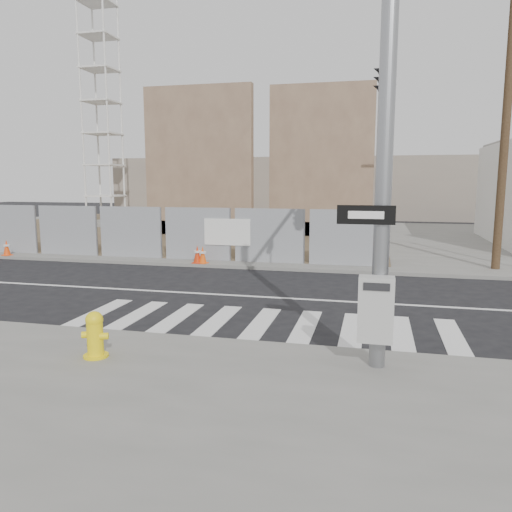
% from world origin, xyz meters
% --- Properties ---
extents(ground, '(100.00, 100.00, 0.00)m').
position_xyz_m(ground, '(0.00, 0.00, 0.00)').
color(ground, black).
rests_on(ground, ground).
extents(sidewalk_far, '(50.00, 20.00, 0.12)m').
position_xyz_m(sidewalk_far, '(0.00, 14.00, 0.06)').
color(sidewalk_far, slate).
rests_on(sidewalk_far, ground).
extents(signal_pole, '(0.96, 5.87, 7.00)m').
position_xyz_m(signal_pole, '(2.49, -2.05, 4.78)').
color(signal_pole, gray).
rests_on(signal_pole, sidewalk_near).
extents(chain_link_fence, '(24.60, 0.04, 2.00)m').
position_xyz_m(chain_link_fence, '(-10.00, 5.00, 1.12)').
color(chain_link_fence, gray).
rests_on(chain_link_fence, sidewalk_far).
extents(concrete_wall_left, '(6.00, 1.30, 8.00)m').
position_xyz_m(concrete_wall_left, '(-7.00, 13.08, 3.38)').
color(concrete_wall_left, brown).
rests_on(concrete_wall_left, sidewalk_far).
extents(concrete_wall_right, '(5.50, 1.30, 8.00)m').
position_xyz_m(concrete_wall_right, '(-0.50, 14.08, 3.38)').
color(concrete_wall_right, brown).
rests_on(concrete_wall_right, sidewalk_far).
extents(crane_tower, '(2.60, 2.60, 18.15)m').
position_xyz_m(crane_tower, '(-15.00, 17.00, 9.02)').
color(crane_tower, slate).
rests_on(crane_tower, sidewalk_far).
extents(utility_pole_right, '(1.60, 0.28, 10.00)m').
position_xyz_m(utility_pole_right, '(6.50, 5.50, 5.20)').
color(utility_pole_right, '#4B3723').
rests_on(utility_pole_right, sidewalk_far).
extents(fire_hydrant, '(0.56, 0.56, 0.81)m').
position_xyz_m(fire_hydrant, '(-2.24, -5.51, 0.52)').
color(fire_hydrant, yellow).
rests_on(fire_hydrant, sidewalk_near).
extents(traffic_cone_b, '(0.41, 0.41, 0.64)m').
position_xyz_m(traffic_cone_b, '(-12.13, 4.22, 0.43)').
color(traffic_cone_b, '#F3450C').
rests_on(traffic_cone_b, sidewalk_far).
extents(traffic_cone_c, '(0.35, 0.35, 0.67)m').
position_xyz_m(traffic_cone_c, '(-3.93, 4.22, 0.44)').
color(traffic_cone_c, red).
rests_on(traffic_cone_c, sidewalk_far).
extents(traffic_cone_d, '(0.40, 0.40, 0.64)m').
position_xyz_m(traffic_cone_d, '(-3.73, 4.22, 0.43)').
color(traffic_cone_d, '#F4530C').
rests_on(traffic_cone_d, sidewalk_far).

